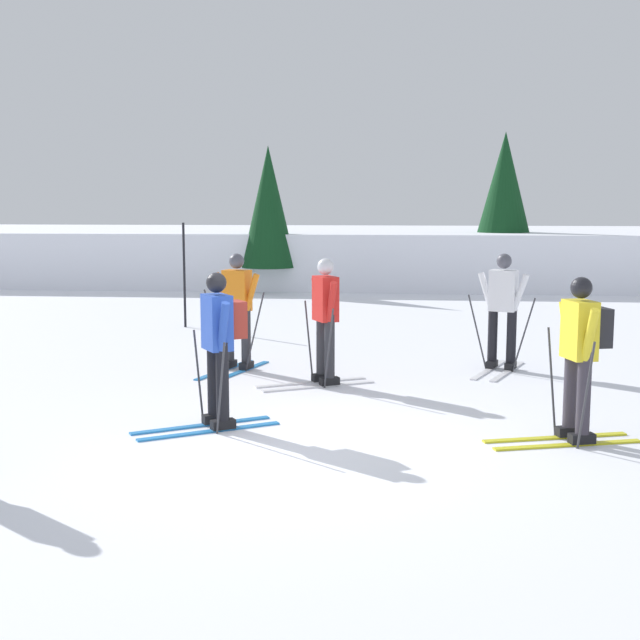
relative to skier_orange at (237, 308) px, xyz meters
The scene contains 10 objects.
ground_plane 4.28m from the skier_orange, 72.34° to the right, with size 120.00×120.00×0.00m, color white.
far_snow_ridge 14.95m from the skier_orange, 85.13° to the left, with size 80.00×8.53×1.56m, color white.
skier_orange is the anchor object (origin of this frame).
skier_blue 3.27m from the skier_orange, 82.62° to the right, with size 1.55×1.16×1.71m.
skier_yellow 5.45m from the skier_orange, 39.28° to the right, with size 1.64×0.97×1.71m.
skier_red 1.65m from the skier_orange, 33.67° to the right, with size 1.59×1.07×1.71m.
skier_white 3.89m from the skier_orange, ahead, with size 0.96×1.62×1.71m.
trail_marker_pole 4.51m from the skier_orange, 113.81° to the left, with size 0.05×0.05×2.04m, color black.
conifer_far_right 13.98m from the skier_orange, 67.49° to the left, with size 1.85×1.85×4.40m.
conifer_far_centre 11.02m from the skier_orange, 96.17° to the left, with size 1.50×1.50×3.93m.
Camera 1 is at (1.09, -8.33, 2.48)m, focal length 48.36 mm.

